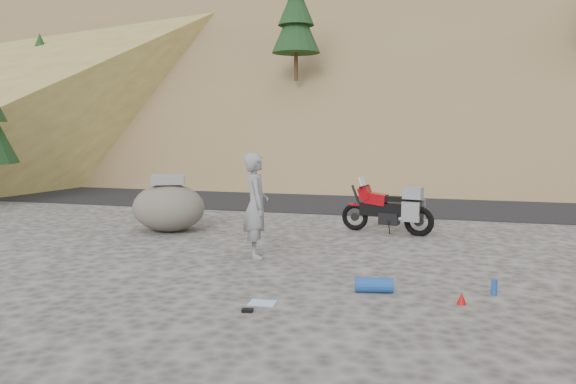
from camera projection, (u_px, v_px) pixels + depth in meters
The scene contains 11 objects.
ground at pixel (314, 267), 9.11m from camera, with size 140.00×140.00×0.00m, color #3E3C39.
road at pixel (378, 200), 17.73m from camera, with size 120.00×7.00×0.05m, color black.
hillside at pixel (423, 22), 46.99m from camera, with size 120.00×73.00×46.72m.
motorcycle at pixel (391, 209), 12.00m from camera, with size 2.02×0.82×1.21m.
man at pixel (256, 257), 9.84m from camera, with size 0.67×0.44×1.83m, color gray.
boulder at pixel (169, 207), 12.25m from camera, with size 1.86×1.67×1.22m.
gear_blue_mat at pixel (374, 285), 7.71m from camera, with size 0.21×0.21×0.51m, color #184491.
gear_bottle at pixel (494, 287), 7.58m from camera, with size 0.08×0.08×0.22m, color #184491.
gear_funnel at pixel (462, 298), 7.19m from camera, with size 0.12×0.12×0.16m, color #AB0B0B.
gear_glove_a at pixel (247, 310), 6.90m from camera, with size 0.14×0.10×0.04m, color black.
gear_blue_cloth at pixel (262, 303), 7.23m from camera, with size 0.34×0.25×0.01m, color #96C0E7.
Camera 1 is at (1.99, -8.70, 2.25)m, focal length 35.00 mm.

